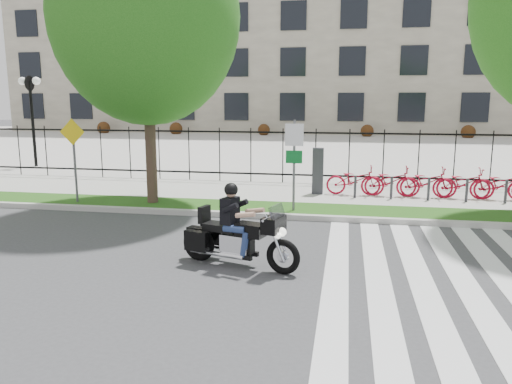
# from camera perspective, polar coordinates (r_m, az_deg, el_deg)

# --- Properties ---
(ground) EXTENTS (120.00, 120.00, 0.00)m
(ground) POSITION_cam_1_polar(r_m,az_deg,el_deg) (9.79, -3.97, -8.58)
(ground) COLOR #3B3B3D
(ground) RESTS_ON ground
(curb) EXTENTS (60.00, 0.20, 0.15)m
(curb) POSITION_cam_1_polar(r_m,az_deg,el_deg) (13.62, 0.29, -2.70)
(curb) COLOR #ADACA3
(curb) RESTS_ON ground
(grass_verge) EXTENTS (60.00, 1.50, 0.15)m
(grass_verge) POSITION_cam_1_polar(r_m,az_deg,el_deg) (14.44, 0.88, -1.93)
(grass_verge) COLOR #1E4812
(grass_verge) RESTS_ON ground
(sidewalk) EXTENTS (60.00, 3.50, 0.15)m
(sidewalk) POSITION_cam_1_polar(r_m,az_deg,el_deg) (16.86, 2.29, -0.11)
(sidewalk) COLOR #AFACA4
(sidewalk) RESTS_ON ground
(plaza) EXTENTS (80.00, 34.00, 0.10)m
(plaza) POSITION_cam_1_polar(r_m,az_deg,el_deg) (34.18, 6.47, 5.26)
(plaza) COLOR #AFACA4
(plaza) RESTS_ON ground
(crosswalk_stripes) EXTENTS (5.70, 8.00, 0.01)m
(crosswalk_stripes) POSITION_cam_1_polar(r_m,az_deg,el_deg) (9.83, 24.85, -9.46)
(crosswalk_stripes) COLOR silver
(crosswalk_stripes) RESTS_ON ground
(iron_fence) EXTENTS (30.00, 0.06, 2.00)m
(iron_fence) POSITION_cam_1_polar(r_m,az_deg,el_deg) (18.41, 3.08, 4.18)
(iron_fence) COLOR black
(iron_fence) RESTS_ON sidewalk
(office_building) EXTENTS (60.00, 21.90, 20.15)m
(office_building) POSITION_cam_1_polar(r_m,az_deg,el_deg) (54.34, 8.25, 17.67)
(office_building) COLOR gray
(office_building) RESTS_ON ground
(lamp_post_left) EXTENTS (1.06, 0.70, 4.25)m
(lamp_post_left) POSITION_cam_1_polar(r_m,az_deg,el_deg) (25.38, -24.34, 9.69)
(lamp_post_left) COLOR black
(lamp_post_left) RESTS_ON ground
(street_tree_1) EXTENTS (5.34, 5.34, 8.43)m
(street_tree_1) POSITION_cam_1_polar(r_m,az_deg,el_deg) (15.20, -12.50, 19.05)
(street_tree_1) COLOR #36271D
(street_tree_1) RESTS_ON grass_verge
(bike_share_station) EXTENTS (9.99, 0.86, 1.50)m
(bike_share_station) POSITION_cam_1_polar(r_m,az_deg,el_deg) (16.85, 24.21, 0.88)
(bike_share_station) COLOR #2D2D33
(bike_share_station) RESTS_ON sidewalk
(sign_pole_regulatory) EXTENTS (0.50, 0.09, 2.50)m
(sign_pole_regulatory) POSITION_cam_1_polar(r_m,az_deg,el_deg) (13.68, 4.38, 4.41)
(sign_pole_regulatory) COLOR #59595B
(sign_pole_regulatory) RESTS_ON grass_verge
(sign_pole_warning) EXTENTS (0.78, 0.09, 2.49)m
(sign_pole_warning) POSITION_cam_1_polar(r_m,az_deg,el_deg) (15.78, -20.11, 4.63)
(sign_pole_warning) COLOR #59595B
(sign_pole_warning) RESTS_ON grass_verge
(motorcycle_rider) EXTENTS (2.49, 1.16, 1.97)m
(motorcycle_rider) POSITION_cam_1_polar(r_m,az_deg,el_deg) (9.64, -2.08, -4.78)
(motorcycle_rider) COLOR black
(motorcycle_rider) RESTS_ON ground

